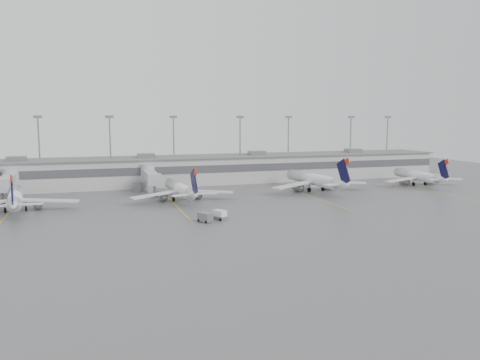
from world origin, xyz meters
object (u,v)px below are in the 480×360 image
object	(u,v)px
jet_far_left	(15,198)
jet_mid_left	(181,189)
jet_mid_right	(315,179)
jet_far_right	(419,176)
baggage_tug	(220,216)

from	to	relation	value
jet_far_left	jet_mid_left	size ratio (longest dim) A/B	1.02
jet_mid_right	jet_far_right	bearing A→B (deg)	-3.52
jet_mid_right	baggage_tug	world-z (taller)	jet_mid_right
jet_far_right	baggage_tug	xyz separation A→B (m)	(-68.95, -28.09, -2.07)
jet_mid_left	jet_mid_right	distance (m)	37.78
jet_mid_right	jet_mid_left	bearing A→B (deg)	-179.82
jet_far_left	baggage_tug	size ratio (longest dim) A/B	8.39
jet_far_left	jet_far_right	size ratio (longest dim) A/B	1.04
jet_mid_left	jet_mid_right	bearing A→B (deg)	1.30
jet_far_left	baggage_tug	world-z (taller)	jet_far_left
jet_far_left	jet_far_right	distance (m)	108.52
jet_mid_right	baggage_tug	distance (m)	43.87
jet_mid_left	jet_far_right	distance (m)	72.31
jet_mid_left	baggage_tug	distance (m)	23.94
jet_far_right	baggage_tug	size ratio (longest dim) A/B	8.10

